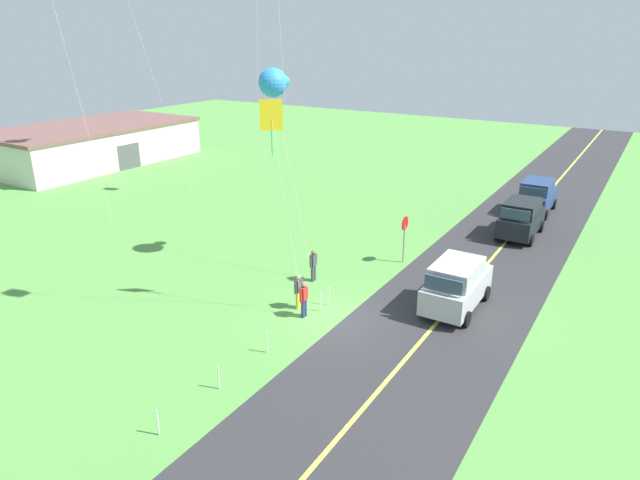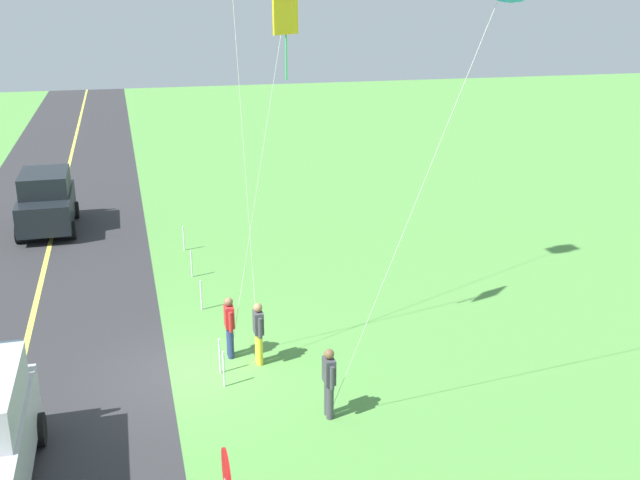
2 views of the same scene
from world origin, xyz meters
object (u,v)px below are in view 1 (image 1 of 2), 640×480
car_parked_east_near (521,218)px  stop_sign (405,230)px  car_parked_east_far (537,196)px  person_adult_companion (313,264)px  warehouse_distant (92,144)px  person_child_watcher (299,290)px  kite_blue_mid (274,82)px  car_suv_foreground (457,284)px  person_adult_near (304,298)px  kite_red_low (272,119)px

car_parked_east_near → stop_sign: 8.59m
car_parked_east_far → stop_sign: size_ratio=1.72×
person_adult_companion → warehouse_distant: 33.86m
stop_sign → warehouse_distant: bearing=78.3°
person_child_watcher → stop_sign: bearing=161.2°
car_parked_east_far → stop_sign: bearing=162.5°
person_adult_companion → warehouse_distant: warehouse_distant is taller
stop_sign → kite_blue_mid: bearing=119.6°
warehouse_distant → stop_sign: bearing=-101.7°
car_parked_east_near → car_suv_foreground: bearing=178.9°
car_suv_foreground → car_parked_east_far: 16.49m
stop_sign → person_child_watcher: 7.56m
car_parked_east_near → warehouse_distant: 38.88m
person_adult_near → stop_sign: bearing=-163.1°
person_adult_near → warehouse_distant: size_ratio=0.09×
car_parked_east_far → stop_sign: 13.49m
car_parked_east_near → kite_blue_mid: bearing=136.7°
car_suv_foreground → stop_sign: bearing=48.3°
car_parked_east_far → kite_blue_mid: (-16.13, 9.83, 8.07)m
car_parked_east_far → warehouse_distant: 39.06m
car_suv_foreground → car_parked_east_far: same height
stop_sign → person_child_watcher: size_ratio=1.60×
car_parked_east_far → car_parked_east_near: same height
kite_red_low → kite_blue_mid: 5.51m
car_suv_foreground → person_child_watcher: 6.92m
person_child_watcher → warehouse_distant: 35.83m
stop_sign → car_parked_east_near: bearing=-30.1°
car_parked_east_near → person_child_watcher: 15.91m
kite_red_low → kite_blue_mid: size_ratio=0.91×
person_adult_companion → person_adult_near: bearing=-162.5°
car_suv_foreground → car_parked_east_near: (11.05, -0.21, 0.00)m
car_parked_east_near → kite_blue_mid: (-10.68, 10.06, 8.07)m
person_child_watcher → kite_red_low: size_ratio=0.18×
stop_sign → person_adult_near: stop_sign is taller
kite_red_low → kite_blue_mid: bearing=35.0°
car_suv_foreground → person_adult_companion: bearing=97.0°
car_suv_foreground → person_adult_near: 6.72m
car_parked_east_far → kite_blue_mid: 20.54m
stop_sign → person_adult_companion: 5.37m
kite_blue_mid → warehouse_distant: size_ratio=0.54×
car_suv_foreground → stop_sign: (3.64, 4.08, 0.65)m
person_adult_companion → kite_blue_mid: bearing=59.3°
person_child_watcher → car_parked_east_near: bearing=152.6°
car_parked_east_far → warehouse_distant: (-5.70, 38.64, 0.60)m
person_adult_companion → kite_red_low: bearing=173.8°
warehouse_distant → person_adult_companion: bearing=-110.1°
stop_sign → person_adult_near: bearing=171.5°
car_suv_foreground → person_child_watcher: size_ratio=2.75×
person_adult_near → person_adult_companion: bearing=-128.6°
car_suv_foreground → kite_blue_mid: bearing=87.9°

